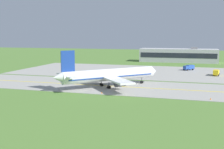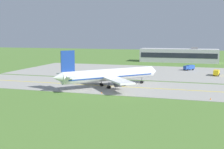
# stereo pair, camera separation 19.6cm
# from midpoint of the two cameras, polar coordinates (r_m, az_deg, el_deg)

# --- Properties ---
(ground_plane) EXTENTS (500.00, 500.00, 0.00)m
(ground_plane) POSITION_cam_midpoint_polar(r_m,az_deg,el_deg) (96.32, 1.34, -2.48)
(ground_plane) COLOR #517A33
(taxiway_strip) EXTENTS (240.00, 28.00, 0.10)m
(taxiway_strip) POSITION_cam_midpoint_polar(r_m,az_deg,el_deg) (96.31, 1.34, -2.45)
(taxiway_strip) COLOR #9E9B93
(taxiway_strip) RESTS_ON ground
(apron_pad) EXTENTS (140.00, 52.00, 0.10)m
(apron_pad) POSITION_cam_midpoint_polar(r_m,az_deg,el_deg) (135.34, 10.14, 0.45)
(apron_pad) COLOR #9E9B93
(apron_pad) RESTS_ON ground
(taxiway_centreline) EXTENTS (220.00, 0.60, 0.01)m
(taxiway_centreline) POSITION_cam_midpoint_polar(r_m,az_deg,el_deg) (96.30, 1.34, -2.41)
(taxiway_centreline) COLOR yellow
(taxiway_centreline) RESTS_ON taxiway_strip
(airplane_lead) EXTENTS (30.73, 31.71, 12.70)m
(airplane_lead) POSITION_cam_midpoint_polar(r_m,az_deg,el_deg) (94.93, -0.66, -0.10)
(airplane_lead) COLOR white
(airplane_lead) RESTS_ON ground
(service_truck_baggage) EXTENTS (5.48, 5.88, 2.60)m
(service_truck_baggage) POSITION_cam_midpoint_polar(r_m,az_deg,el_deg) (145.83, 15.16, 1.41)
(service_truck_baggage) COLOR #264CA5
(service_truck_baggage) RESTS_ON ground
(service_truck_fuel) EXTENTS (3.07, 6.25, 2.60)m
(service_truck_fuel) POSITION_cam_midpoint_polar(r_m,az_deg,el_deg) (129.80, 20.18, 0.42)
(service_truck_fuel) COLOR yellow
(service_truck_fuel) RESTS_ON ground
(terminal_building) EXTENTS (48.83, 13.04, 9.80)m
(terminal_building) POSITION_cam_midpoint_polar(r_m,az_deg,el_deg) (188.85, 13.17, 3.76)
(terminal_building) COLOR #B2B2B7
(terminal_building) RESTS_ON ground
(traffic_cone_near_edge) EXTENTS (0.44, 0.44, 0.60)m
(traffic_cone_near_edge) POSITION_cam_midpoint_polar(r_m,az_deg,el_deg) (81.46, 19.15, -4.63)
(traffic_cone_near_edge) COLOR orange
(traffic_cone_near_edge) RESTS_ON ground
(traffic_cone_mid_edge) EXTENTS (0.44, 0.44, 0.60)m
(traffic_cone_mid_edge) POSITION_cam_midpoint_polar(r_m,az_deg,el_deg) (85.06, -2.15, -3.67)
(traffic_cone_mid_edge) COLOR orange
(traffic_cone_mid_edge) RESTS_ON ground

